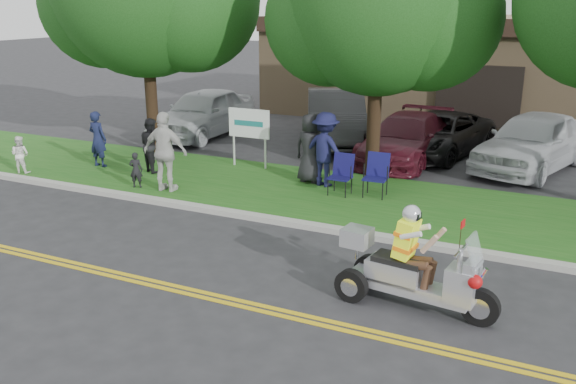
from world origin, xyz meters
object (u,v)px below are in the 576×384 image
at_px(spectator_adult_left, 98,139).
at_px(spectator_adult_right, 165,152).
at_px(spectator_adult_mid, 152,145).
at_px(parked_car_far_right, 533,141).
at_px(lawn_chair_b, 342,171).
at_px(parked_car_right, 406,139).
at_px(parked_car_mid, 438,134).
at_px(trike_scooter, 410,272).
at_px(parked_car_left, 336,117).
at_px(lawn_chair_a, 377,172).
at_px(parked_car_far_left, 203,112).

xyz_separation_m(spectator_adult_left, spectator_adult_right, (3.14, -1.12, 0.19)).
relative_size(spectator_adult_mid, spectator_adult_right, 0.76).
bearing_deg(parked_car_far_right, spectator_adult_mid, -133.83).
distance_m(lawn_chair_b, parked_car_right, 4.16).
relative_size(spectator_adult_left, parked_car_mid, 0.34).
xyz_separation_m(trike_scooter, parked_car_left, (-5.22, 10.42, 0.29)).
bearing_deg(parked_car_far_right, spectator_adult_right, -123.47).
distance_m(spectator_adult_left, parked_car_mid, 10.14).
relative_size(trike_scooter, spectator_adult_right, 1.30).
bearing_deg(spectator_adult_mid, lawn_chair_a, -148.81).
height_order(spectator_adult_left, parked_car_mid, spectator_adult_left).
bearing_deg(parked_car_mid, spectator_adult_mid, -126.20).
bearing_deg(trike_scooter, lawn_chair_b, 128.45).
xyz_separation_m(spectator_adult_right, parked_car_far_left, (-2.97, 6.28, -0.25)).
distance_m(lawn_chair_a, parked_car_far_right, 5.47).
bearing_deg(trike_scooter, lawn_chair_a, 119.92).
bearing_deg(parked_car_far_left, trike_scooter, -44.19).
bearing_deg(trike_scooter, spectator_adult_left, 164.08).
bearing_deg(parked_car_far_right, lawn_chair_b, -112.16).
relative_size(lawn_chair_b, spectator_adult_right, 0.50).
bearing_deg(spectator_adult_right, parked_car_mid, -132.78).
relative_size(trike_scooter, lawn_chair_b, 2.60).
bearing_deg(parked_car_far_right, parked_car_mid, -175.23).
relative_size(lawn_chair_b, spectator_adult_left, 0.62).
height_order(trike_scooter, parked_car_far_right, trike_scooter).
height_order(lawn_chair_b, parked_car_right, parked_car_right).
bearing_deg(lawn_chair_b, trike_scooter, -58.00).
relative_size(spectator_adult_right, parked_car_left, 0.37).
height_order(spectator_adult_mid, parked_car_far_left, parked_car_far_left).
bearing_deg(lawn_chair_a, lawn_chair_b, -167.46).
bearing_deg(parked_car_right, spectator_adult_left, -145.51).
height_order(lawn_chair_a, parked_car_left, parked_car_left).
bearing_deg(parked_car_far_right, lawn_chair_a, -107.21).
distance_m(parked_car_left, parked_car_right, 3.18).
bearing_deg(lawn_chair_b, spectator_adult_right, -156.93).
xyz_separation_m(parked_car_mid, parked_car_far_right, (2.78, -0.65, 0.17)).
distance_m(parked_car_right, parked_car_far_right, 3.53).
xyz_separation_m(trike_scooter, spectator_adult_left, (-10.00, 4.28, 0.31)).
bearing_deg(parked_car_mid, spectator_adult_left, -131.76).
distance_m(spectator_adult_right, parked_car_left, 7.44).
height_order(parked_car_mid, parked_car_right, parked_car_right).
xyz_separation_m(lawn_chair_b, parked_car_right, (0.48, 4.13, 0.03)).
relative_size(spectator_adult_mid, parked_car_far_left, 0.30).
relative_size(trike_scooter, parked_car_far_left, 0.52).
xyz_separation_m(spectator_adult_mid, parked_car_right, (5.87, 4.45, -0.15)).
bearing_deg(spectator_adult_left, parked_car_mid, -141.98).
distance_m(spectator_adult_left, parked_car_right, 8.89).
bearing_deg(parked_car_far_right, spectator_adult_left, -136.88).
relative_size(lawn_chair_a, parked_car_far_right, 0.21).
distance_m(spectator_adult_left, spectator_adult_mid, 1.73).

